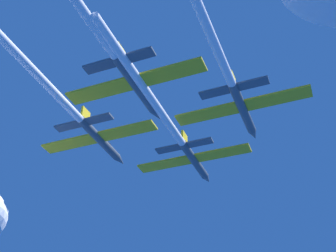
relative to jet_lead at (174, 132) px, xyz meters
name	(u,v)px	position (x,y,z in m)	size (l,w,h in m)	color
jet_lead	(174,132)	(0.00, 0.00, 0.00)	(17.58, 38.70, 2.91)	#4C5660
jet_left_wing	(68,107)	(-10.91, -9.83, 0.47)	(17.58, 38.45, 2.91)	#4C5660
jet_right_wing	(225,68)	(9.94, -9.61, 0.40)	(17.58, 38.43, 2.91)	#4C5660
jet_slot	(101,35)	(-0.73, -19.72, 0.11)	(17.58, 39.30, 2.91)	#4C5660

